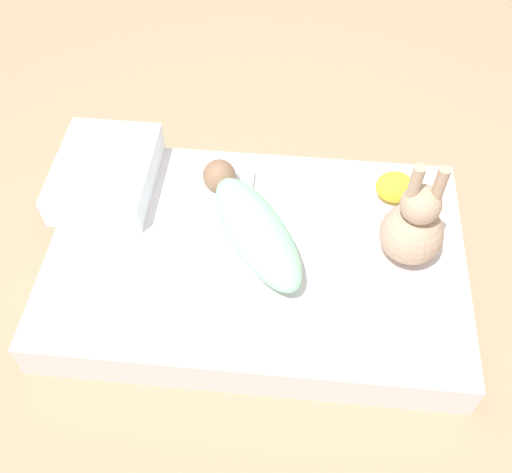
{
  "coord_description": "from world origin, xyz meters",
  "views": [
    {
      "loc": [
        0.1,
        -1.04,
        1.54
      ],
      "look_at": [
        -0.0,
        0.01,
        0.18
      ],
      "focal_mm": 42.0,
      "sensor_mm": 36.0,
      "label": 1
    }
  ],
  "objects_px": {
    "turtle_plush": "(397,187)",
    "bunny_plush": "(413,227)",
    "pillow": "(106,173)",
    "swaddled_baby": "(251,225)"
  },
  "relations": [
    {
      "from": "pillow",
      "to": "bunny_plush",
      "type": "bearing_deg",
      "value": -10.95
    },
    {
      "from": "turtle_plush",
      "to": "bunny_plush",
      "type": "bearing_deg",
      "value": -84.54
    },
    {
      "from": "swaddled_baby",
      "to": "pillow",
      "type": "height_order",
      "value": "swaddled_baby"
    },
    {
      "from": "swaddled_baby",
      "to": "pillow",
      "type": "relative_size",
      "value": 1.34
    },
    {
      "from": "pillow",
      "to": "turtle_plush",
      "type": "distance_m",
      "value": 0.91
    },
    {
      "from": "pillow",
      "to": "turtle_plush",
      "type": "xyz_separation_m",
      "value": [
        0.91,
        0.04,
        -0.01
      ]
    },
    {
      "from": "pillow",
      "to": "bunny_plush",
      "type": "xyz_separation_m",
      "value": [
        0.93,
        -0.18,
        0.07
      ]
    },
    {
      "from": "turtle_plush",
      "to": "swaddled_baby",
      "type": "bearing_deg",
      "value": -153.99
    },
    {
      "from": "swaddled_baby",
      "to": "turtle_plush",
      "type": "distance_m",
      "value": 0.48
    },
    {
      "from": "bunny_plush",
      "to": "turtle_plush",
      "type": "xyz_separation_m",
      "value": [
        -0.02,
        0.22,
        -0.08
      ]
    }
  ]
}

